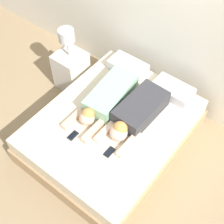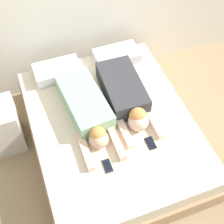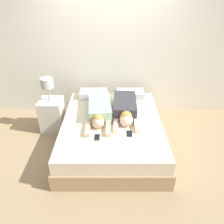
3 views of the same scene
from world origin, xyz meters
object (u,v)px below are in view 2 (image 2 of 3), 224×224
Objects in this scene: cell_phone_left at (107,166)px; person_left at (87,109)px; pillow_head_left at (58,71)px; cell_phone_right at (150,143)px; nightstand at (0,125)px; bed at (112,134)px; person_right at (126,96)px; pillow_head_right at (117,56)px.

person_left is at bearing 89.51° from cell_phone_left.
pillow_head_left is at bearing 96.27° from cell_phone_left.
nightstand is at bearing 148.62° from cell_phone_right.
bed is 0.52m from cell_phone_right.
person_left is (-0.21, 0.15, 0.34)m from bed.
pillow_head_left is at bearing 117.20° from cell_phone_right.
pillow_head_left is at bearing 132.30° from person_right.
pillow_head_left and pillow_head_right have the same top height.
pillow_head_right is at bearing 66.36° from bed.
person_right is 7.20× the size of cell_phone_right.
cell_phone_left is at bearing -45.87° from nightstand.
person_right is at bearing 93.93° from cell_phone_right.
nightstand is at bearing -166.09° from pillow_head_right.
bed is at bearing -66.36° from pillow_head_left.
bed is at bearing -113.64° from pillow_head_right.
person_left reaches higher than cell_phone_right.
nightstand is (-0.75, -0.36, -0.20)m from pillow_head_left.
cell_phone_right reaches higher than bed.
bed is 3.96× the size of pillow_head_right.
pillow_head_right is (0.36, 0.82, 0.31)m from bed.
person_right is (0.22, 0.18, 0.35)m from bed.
pillow_head_left is 0.68m from person_left.
person_left is 7.85× the size of cell_phone_left.
nightstand reaches higher than cell_phone_left.
pillow_head_right is 0.87m from person_left.
pillow_head_right is at bearing 65.93° from cell_phone_left.
pillow_head_left reaches higher than cell_phone_left.
person_left is at bearing 144.13° from bed.
cell_phone_right is 1.61m from nightstand.
bed is 0.57m from cell_phone_left.
person_right is at bearing -47.70° from pillow_head_left.
pillow_head_left is 0.50× the size of person_right.
cell_phone_left reaches higher than bed.
person_left is at bearing -130.57° from pillow_head_right.
person_left is (0.15, -0.66, 0.03)m from pillow_head_left.
bed is 0.45m from person_right.
pillow_head_left is at bearing 113.64° from bed.
cell_phone_right is at bearing -86.07° from person_right.
nightstand is (-1.47, -0.36, -0.20)m from pillow_head_right.
pillow_head_left is 1.00× the size of pillow_head_right.
nightstand is at bearing 157.79° from bed.
pillow_head_right is at bearing 77.73° from person_right.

